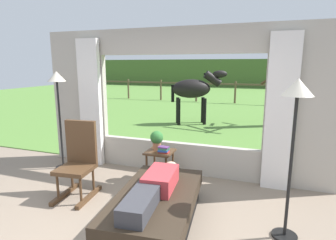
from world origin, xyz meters
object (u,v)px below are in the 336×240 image
object	(u,v)px
horse	(194,89)
pasture_tree	(283,82)
recliner_sofa	(156,208)
potted_plant	(157,139)
floor_lamp_right	(296,112)
book_stack	(164,150)
floor_lamp_left	(58,91)
rocking_chair	(78,160)
side_table	(160,156)
reclining_person	(155,187)

from	to	relation	value
horse	pasture_tree	world-z (taller)	pasture_tree
recliner_sofa	horse	distance (m)	6.00
potted_plant	floor_lamp_right	xyz separation A→B (m)	(1.98, -1.05, 0.74)
book_stack	potted_plant	bearing A→B (deg)	144.89
horse	floor_lamp_left	bearing A→B (deg)	-39.49
floor_lamp_left	floor_lamp_right	size ratio (longest dim) A/B	1.01
horse	pasture_tree	distance (m)	2.76
recliner_sofa	floor_lamp_right	world-z (taller)	floor_lamp_right
recliner_sofa	floor_lamp_left	world-z (taller)	floor_lamp_left
potted_plant	floor_lamp_left	size ratio (longest dim) A/B	0.18
rocking_chair	potted_plant	world-z (taller)	rocking_chair
floor_lamp_right	horse	size ratio (longest dim) A/B	1.00
rocking_chair	book_stack	bearing A→B (deg)	31.88
horse	pasture_tree	xyz separation A→B (m)	(2.68, 0.63, 0.25)
rocking_chair	side_table	world-z (taller)	rocking_chair
recliner_sofa	reclining_person	world-z (taller)	reclining_person
reclining_person	floor_lamp_left	world-z (taller)	floor_lamp_left
potted_plant	pasture_tree	size ratio (longest dim) A/B	0.10
reclining_person	pasture_tree	xyz separation A→B (m)	(1.63, 6.51, 0.89)
reclining_person	rocking_chair	size ratio (longest dim) A/B	1.28
floor_lamp_right	horse	xyz separation A→B (m)	(-2.51, 5.56, -0.29)
potted_plant	floor_lamp_left	xyz separation A→B (m)	(-1.86, -0.15, 0.76)
book_stack	side_table	bearing A→B (deg)	146.50
floor_lamp_right	reclining_person	bearing A→B (deg)	-167.79
rocking_chair	side_table	size ratio (longest dim) A/B	2.15
potted_plant	floor_lamp_left	bearing A→B (deg)	-175.52
side_table	horse	world-z (taller)	horse
reclining_person	book_stack	bearing A→B (deg)	99.76
rocking_chair	horse	distance (m)	5.50
reclining_person	floor_lamp_left	distance (m)	2.83
rocking_chair	floor_lamp_right	size ratio (longest dim) A/B	0.63
book_stack	pasture_tree	world-z (taller)	pasture_tree
side_table	horse	xyz separation A→B (m)	(-0.60, 4.58, 0.73)
rocking_chair	floor_lamp_left	world-z (taller)	floor_lamp_left
floor_lamp_left	pasture_tree	xyz separation A→B (m)	(4.01, 5.29, -0.06)
floor_lamp_right	side_table	bearing A→B (deg)	152.62
recliner_sofa	horse	size ratio (longest dim) A/B	1.00
floor_lamp_right	horse	world-z (taller)	floor_lamp_right
floor_lamp_left	pasture_tree	distance (m)	6.64
recliner_sofa	side_table	size ratio (longest dim) A/B	3.43
book_stack	floor_lamp_left	xyz separation A→B (m)	(-2.03, -0.03, 0.89)
rocking_chair	recliner_sofa	bearing A→B (deg)	-21.37
side_table	floor_lamp_left	bearing A→B (deg)	-177.47
pasture_tree	reclining_person	bearing A→B (deg)	-104.10
recliner_sofa	book_stack	size ratio (longest dim) A/B	10.10
rocking_chair	floor_lamp_left	distance (m)	1.57
rocking_chair	potted_plant	xyz separation A→B (m)	(0.87, 0.94, 0.16)
book_stack	horse	xyz separation A→B (m)	(-0.69, 4.64, 0.58)
recliner_sofa	side_table	bearing A→B (deg)	103.41
potted_plant	book_stack	bearing A→B (deg)	-35.11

